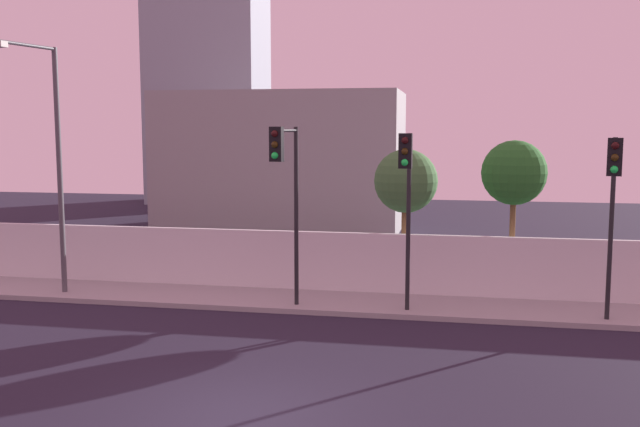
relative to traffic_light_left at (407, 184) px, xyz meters
name	(u,v)px	position (x,y,z in m)	size (l,w,h in m)	color
ground_plane	(242,418)	(-2.36, -7.11, -3.64)	(80.00, 80.00, 0.00)	#221D2D
sidewalk	(326,302)	(-2.36, 1.09, -3.56)	(36.00, 2.40, 0.15)	#969696
perimeter_wall	(334,261)	(-2.36, 2.38, -2.59)	(36.00, 0.18, 1.80)	silver
traffic_light_left	(407,184)	(0.00, 0.00, 0.00)	(0.35, 1.08, 4.81)	black
traffic_light_center	(286,178)	(-3.20, -0.24, 0.14)	(0.46, 1.56, 4.98)	black
traffic_light_right	(613,189)	(5.05, -0.30, -0.04)	(0.53, 1.64, 4.72)	black
street_lamp_curbside	(51,149)	(-10.43, 0.34, 0.84)	(0.81, 2.36, 7.30)	#4C4C51
roadside_tree_leftmost	(406,182)	(-0.25, 3.22, -0.20)	(1.96, 1.96, 4.46)	brown
roadside_tree_midleft	(514,174)	(2.98, 3.22, 0.11)	(1.94, 1.94, 4.75)	brown
low_building_distant	(282,161)	(-7.42, 16.38, -0.18)	(12.06, 6.00, 6.92)	gray
tower_on_skyline	(207,17)	(-15.63, 28.38, 9.06)	(7.65, 5.00, 25.40)	gray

